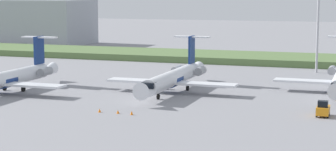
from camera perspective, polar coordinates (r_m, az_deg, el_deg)
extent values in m
plane|color=gray|center=(120.36, 3.02, -0.21)|extent=(500.00, 500.00, 0.00)
cube|color=#597542|center=(151.30, 6.42, 1.73)|extent=(320.00, 20.00, 1.62)
cylinder|color=silver|center=(105.05, -15.31, -0.33)|extent=(2.70, 24.00, 2.70)
cone|color=silver|center=(116.75, -11.44, 0.60)|extent=(2.30, 4.00, 2.29)
cylinder|color=navy|center=(105.07, -15.31, -0.41)|extent=(2.76, 3.60, 2.76)
cube|color=silver|center=(101.10, -12.86, -0.91)|extent=(11.00, 3.20, 0.36)
cube|color=navy|center=(113.76, -12.26, 2.39)|extent=(0.36, 3.20, 5.20)
cube|color=silver|center=(113.82, -12.22, 3.61)|extent=(6.80, 1.80, 0.24)
cylinder|color=gray|center=(113.85, -13.64, 0.45)|extent=(1.50, 3.40, 1.50)
cylinder|color=gray|center=(111.49, -11.70, 0.36)|extent=(1.50, 3.40, 1.50)
cylinder|color=black|center=(108.36, -15.39, -1.15)|extent=(0.35, 0.90, 0.90)
cylinder|color=black|center=(106.27, -13.70, -1.27)|extent=(0.35, 0.90, 0.90)
cylinder|color=silver|center=(102.43, 0.48, -0.25)|extent=(2.70, 24.00, 2.70)
cone|color=silver|center=(89.89, -2.27, -1.41)|extent=(2.70, 3.00, 2.70)
cone|color=silver|center=(115.67, 2.70, 0.68)|extent=(2.29, 4.00, 2.29)
cube|color=black|center=(91.57, -1.84, -0.93)|extent=(2.03, 1.80, 0.90)
cylinder|color=navy|center=(102.45, 0.48, -0.33)|extent=(2.76, 3.60, 2.76)
cube|color=silver|center=(103.62, -2.79, -0.50)|extent=(11.00, 3.20, 0.36)
cube|color=silver|center=(99.86, 3.51, -0.83)|extent=(11.00, 3.20, 0.36)
cube|color=navy|center=(112.37, 2.28, 2.50)|extent=(0.36, 3.20, 5.20)
cube|color=silver|center=(112.46, 2.33, 3.73)|extent=(6.80, 1.80, 0.24)
cylinder|color=gray|center=(111.76, 0.90, 0.54)|extent=(1.50, 3.40, 1.50)
cylinder|color=gray|center=(110.45, 3.11, 0.44)|extent=(1.50, 3.40, 1.50)
cylinder|color=gray|center=(95.72, -0.94, -1.71)|extent=(0.20, 0.20, 0.65)
cylinder|color=black|center=(95.81, -0.94, -2.03)|extent=(0.30, 0.90, 0.90)
cylinder|color=black|center=(105.59, -0.08, -1.10)|extent=(0.35, 0.90, 0.90)
cylinder|color=black|center=(104.41, 1.89, -1.21)|extent=(0.35, 0.90, 0.90)
cube|color=silver|center=(105.86, 13.10, -0.52)|extent=(11.00, 3.20, 0.36)
cylinder|color=gray|center=(115.54, 15.46, 0.49)|extent=(1.50, 3.40, 1.50)
cylinder|color=black|center=(109.09, 15.36, -1.09)|extent=(0.35, 0.90, 0.90)
cylinder|color=#B2B2B7|center=(130.85, 14.14, 4.03)|extent=(0.50, 0.50, 17.35)
cube|color=orange|center=(85.43, 14.64, -3.24)|extent=(1.70, 3.20, 1.10)
cube|color=black|center=(84.70, 14.63, -2.65)|extent=(1.36, 1.10, 0.90)
cylinder|color=black|center=(84.65, 14.06, -3.70)|extent=(0.22, 0.60, 0.60)
cylinder|color=black|center=(84.54, 15.08, -3.75)|extent=(0.22, 0.60, 0.60)
cylinder|color=black|center=(86.53, 14.18, -3.46)|extent=(0.22, 0.60, 0.60)
cylinder|color=black|center=(86.42, 15.17, -3.51)|extent=(0.22, 0.60, 0.60)
cone|color=orange|center=(86.08, -6.58, -3.34)|extent=(0.44, 0.44, 0.55)
cone|color=orange|center=(84.90, -4.82, -3.47)|extent=(0.44, 0.44, 0.55)
cone|color=orange|center=(83.91, -3.50, -3.60)|extent=(0.44, 0.44, 0.55)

